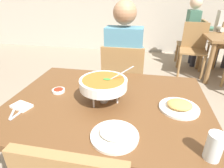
% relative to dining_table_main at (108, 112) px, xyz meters
% --- Properties ---
extents(dining_table_main, '(1.30, 0.98, 0.72)m').
position_rel_dining_table_main_xyz_m(dining_table_main, '(0.00, 0.00, 0.00)').
color(dining_table_main, brown).
rests_on(dining_table_main, ground_plane).
extents(chair_diner_main, '(0.44, 0.44, 0.90)m').
position_rel_dining_table_main_xyz_m(chair_diner_main, '(-0.00, 0.78, -0.12)').
color(chair_diner_main, olive).
rests_on(chair_diner_main, ground_plane).
extents(diner_main, '(0.40, 0.45, 1.31)m').
position_rel_dining_table_main_xyz_m(diner_main, '(0.00, 0.81, 0.12)').
color(diner_main, '#2D2D38').
rests_on(diner_main, ground_plane).
extents(curry_bowl, '(0.33, 0.30, 0.26)m').
position_rel_dining_table_main_xyz_m(curry_bowl, '(-0.02, -0.02, 0.22)').
color(curry_bowl, silver).
rests_on(curry_bowl, dining_table_main).
extents(rice_plate, '(0.24, 0.24, 0.06)m').
position_rel_dining_table_main_xyz_m(rice_plate, '(0.11, -0.33, 0.11)').
color(rice_plate, white).
rests_on(rice_plate, dining_table_main).
extents(appetizer_plate, '(0.24, 0.24, 0.06)m').
position_rel_dining_table_main_xyz_m(appetizer_plate, '(0.45, -0.01, 0.11)').
color(appetizer_plate, white).
rests_on(appetizer_plate, dining_table_main).
extents(sauce_dish, '(0.09, 0.09, 0.02)m').
position_rel_dining_table_main_xyz_m(sauce_dish, '(-0.37, 0.05, 0.11)').
color(sauce_dish, white).
rests_on(sauce_dish, dining_table_main).
extents(napkin_folded, '(0.14, 0.11, 0.02)m').
position_rel_dining_table_main_xyz_m(napkin_folded, '(-0.51, -0.18, 0.10)').
color(napkin_folded, white).
rests_on(napkin_folded, dining_table_main).
extents(fork_utensil, '(0.08, 0.16, 0.01)m').
position_rel_dining_table_main_xyz_m(fork_utensil, '(-0.53, -0.23, 0.10)').
color(fork_utensil, silver).
rests_on(fork_utensil, dining_table_main).
extents(spoon_utensil, '(0.04, 0.17, 0.01)m').
position_rel_dining_table_main_xyz_m(spoon_utensil, '(-0.48, -0.23, 0.10)').
color(spoon_utensil, silver).
rests_on(spoon_utensil, dining_table_main).
extents(drink_glass, '(0.07, 0.07, 0.13)m').
position_rel_dining_table_main_xyz_m(drink_glass, '(0.54, -0.38, 0.15)').
color(drink_glass, silver).
rests_on(drink_glass, dining_table_main).
extents(chair_bg_middle, '(0.45, 0.45, 0.90)m').
position_rel_dining_table_main_xyz_m(chair_bg_middle, '(1.13, 2.86, -0.12)').
color(chair_bg_middle, olive).
rests_on(chair_bg_middle, ground_plane).
extents(chair_bg_right, '(0.50, 0.50, 0.90)m').
position_rel_dining_table_main_xyz_m(chair_bg_right, '(1.04, 2.47, -0.12)').
color(chair_bg_right, olive).
rests_on(chair_bg_right, ground_plane).
extents(patron_bg_middle, '(0.45, 0.40, 1.31)m').
position_rel_dining_table_main_xyz_m(patron_bg_middle, '(1.08, 2.92, 0.12)').
color(patron_bg_middle, '#2D2D38').
rests_on(patron_bg_middle, ground_plane).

